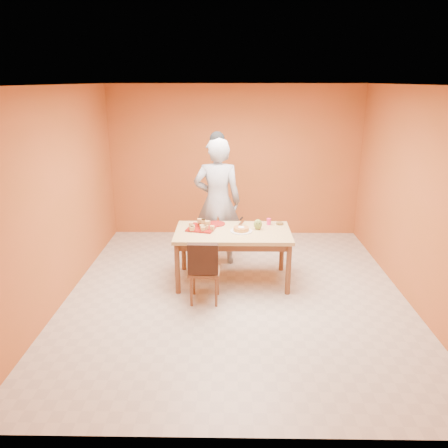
{
  "coord_description": "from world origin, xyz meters",
  "views": [
    {
      "loc": [
        -0.08,
        -5.31,
        2.75
      ],
      "look_at": [
        -0.16,
        0.3,
        0.9
      ],
      "focal_mm": 35.0,
      "sensor_mm": 36.0,
      "label": 1
    }
  ],
  "objects_px": {
    "magenta_glass": "(269,222)",
    "checker_tin": "(280,223)",
    "pastry_platter": "(202,228)",
    "egg_ornament": "(258,224)",
    "dining_table": "(233,237)",
    "sponge_cake": "(241,229)",
    "red_dinner_plate": "(216,224)",
    "dining_chair": "(204,270)",
    "person": "(217,202)"
  },
  "relations": [
    {
      "from": "person",
      "to": "checker_tin",
      "type": "xyz_separation_m",
      "value": [
        0.91,
        -0.4,
        -0.21
      ]
    },
    {
      "from": "dining_chair",
      "to": "egg_ornament",
      "type": "bearing_deg",
      "value": 45.21
    },
    {
      "from": "person",
      "to": "pastry_platter",
      "type": "bearing_deg",
      "value": 70.93
    },
    {
      "from": "dining_table",
      "to": "person",
      "type": "bearing_deg",
      "value": 108.42
    },
    {
      "from": "magenta_glass",
      "to": "checker_tin",
      "type": "bearing_deg",
      "value": 3.48
    },
    {
      "from": "pastry_platter",
      "to": "dining_table",
      "type": "bearing_deg",
      "value": -11.9
    },
    {
      "from": "magenta_glass",
      "to": "checker_tin",
      "type": "relative_size",
      "value": 0.87
    },
    {
      "from": "red_dinner_plate",
      "to": "sponge_cake",
      "type": "height_order",
      "value": "sponge_cake"
    },
    {
      "from": "dining_table",
      "to": "sponge_cake",
      "type": "height_order",
      "value": "sponge_cake"
    },
    {
      "from": "person",
      "to": "pastry_platter",
      "type": "distance_m",
      "value": 0.68
    },
    {
      "from": "person",
      "to": "red_dinner_plate",
      "type": "height_order",
      "value": "person"
    },
    {
      "from": "sponge_cake",
      "to": "checker_tin",
      "type": "bearing_deg",
      "value": 29.46
    },
    {
      "from": "egg_ornament",
      "to": "checker_tin",
      "type": "relative_size",
      "value": 1.4
    },
    {
      "from": "red_dinner_plate",
      "to": "magenta_glass",
      "type": "height_order",
      "value": "magenta_glass"
    },
    {
      "from": "dining_chair",
      "to": "pastry_platter",
      "type": "relative_size",
      "value": 2.32
    },
    {
      "from": "red_dinner_plate",
      "to": "checker_tin",
      "type": "bearing_deg",
      "value": 0.57
    },
    {
      "from": "person",
      "to": "magenta_glass",
      "type": "height_order",
      "value": "person"
    },
    {
      "from": "dining_table",
      "to": "magenta_glass",
      "type": "bearing_deg",
      "value": 29.21
    },
    {
      "from": "dining_table",
      "to": "checker_tin",
      "type": "height_order",
      "value": "checker_tin"
    },
    {
      "from": "dining_table",
      "to": "checker_tin",
      "type": "xyz_separation_m",
      "value": [
        0.68,
        0.3,
        0.11
      ]
    },
    {
      "from": "dining_chair",
      "to": "checker_tin",
      "type": "distance_m",
      "value": 1.42
    },
    {
      "from": "red_dinner_plate",
      "to": "egg_ornament",
      "type": "relative_size",
      "value": 1.78
    },
    {
      "from": "egg_ornament",
      "to": "red_dinner_plate",
      "type": "bearing_deg",
      "value": 173.01
    },
    {
      "from": "sponge_cake",
      "to": "magenta_glass",
      "type": "bearing_deg",
      "value": 37.3
    },
    {
      "from": "pastry_platter",
      "to": "checker_tin",
      "type": "height_order",
      "value": "checker_tin"
    },
    {
      "from": "magenta_glass",
      "to": "checker_tin",
      "type": "xyz_separation_m",
      "value": [
        0.16,
        0.01,
        -0.03
      ]
    },
    {
      "from": "person",
      "to": "pastry_platter",
      "type": "height_order",
      "value": "person"
    },
    {
      "from": "person",
      "to": "checker_tin",
      "type": "height_order",
      "value": "person"
    },
    {
      "from": "person",
      "to": "checker_tin",
      "type": "relative_size",
      "value": 18.73
    },
    {
      "from": "egg_ornament",
      "to": "dining_chair",
      "type": "bearing_deg",
      "value": -123.26
    },
    {
      "from": "dining_table",
      "to": "sponge_cake",
      "type": "bearing_deg",
      "value": -9.19
    },
    {
      "from": "person",
      "to": "magenta_glass",
      "type": "relative_size",
      "value": 21.55
    },
    {
      "from": "dining_chair",
      "to": "person",
      "type": "bearing_deg",
      "value": 85.87
    },
    {
      "from": "red_dinner_plate",
      "to": "checker_tin",
      "type": "distance_m",
      "value": 0.92
    },
    {
      "from": "red_dinner_plate",
      "to": "pastry_platter",
      "type": "bearing_deg",
      "value": -134.22
    },
    {
      "from": "dining_table",
      "to": "person",
      "type": "xyz_separation_m",
      "value": [
        -0.23,
        0.7,
        0.32
      ]
    },
    {
      "from": "magenta_glass",
      "to": "pastry_platter",
      "type": "bearing_deg",
      "value": -168.26
    },
    {
      "from": "dining_table",
      "to": "red_dinner_plate",
      "type": "bearing_deg",
      "value": 129.8
    },
    {
      "from": "pastry_platter",
      "to": "egg_ornament",
      "type": "relative_size",
      "value": 2.52
    },
    {
      "from": "dining_chair",
      "to": "egg_ornament",
      "type": "relative_size",
      "value": 5.84
    },
    {
      "from": "dining_table",
      "to": "egg_ornament",
      "type": "distance_m",
      "value": 0.4
    },
    {
      "from": "pastry_platter",
      "to": "egg_ornament",
      "type": "bearing_deg",
      "value": -1.24
    },
    {
      "from": "magenta_glass",
      "to": "checker_tin",
      "type": "distance_m",
      "value": 0.16
    },
    {
      "from": "dining_chair",
      "to": "magenta_glass",
      "type": "bearing_deg",
      "value": 46.95
    },
    {
      "from": "dining_table",
      "to": "sponge_cake",
      "type": "distance_m",
      "value": 0.17
    },
    {
      "from": "dining_table",
      "to": "dining_chair",
      "type": "distance_m",
      "value": 0.74
    },
    {
      "from": "sponge_cake",
      "to": "checker_tin",
      "type": "height_order",
      "value": "sponge_cake"
    },
    {
      "from": "dining_table",
      "to": "dining_chair",
      "type": "relative_size",
      "value": 1.86
    },
    {
      "from": "dining_chair",
      "to": "egg_ornament",
      "type": "height_order",
      "value": "egg_ornament"
    },
    {
      "from": "pastry_platter",
      "to": "magenta_glass",
      "type": "height_order",
      "value": "magenta_glass"
    }
  ]
}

